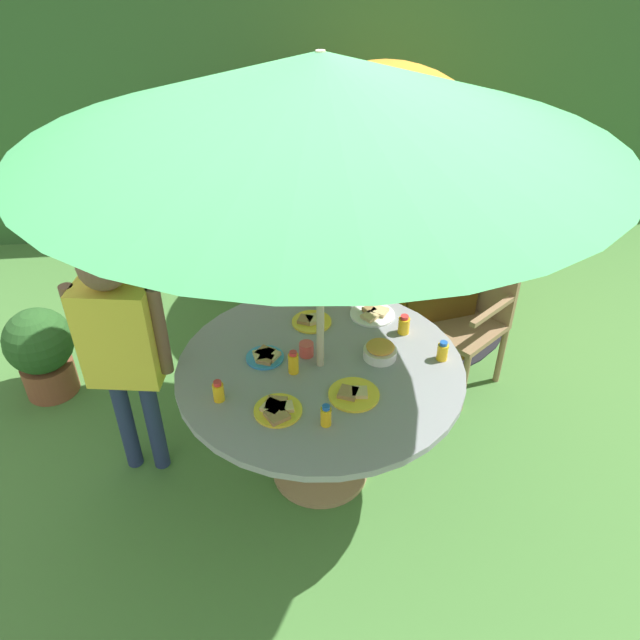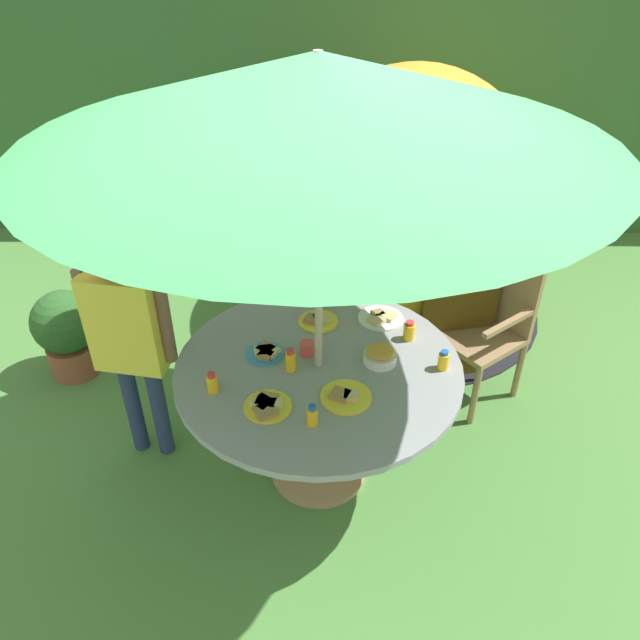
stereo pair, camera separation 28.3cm
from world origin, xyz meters
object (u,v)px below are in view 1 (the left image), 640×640
Objects in this scene: wooden_chair at (467,301)px; juice_bottle_spot_a at (218,391)px; juice_bottle_mid_left at (326,416)px; child_in_yellow_shirt at (120,335)px; plate_far_right at (373,314)px; plate_far_left at (265,356)px; plate_near_left at (354,394)px; potted_plant at (41,350)px; plate_back_edge at (277,409)px; juice_bottle_center_back at (443,351)px; juice_bottle_front_edge at (313,296)px; juice_bottle_mid_right at (404,325)px; cup_near at (306,349)px; dome_tent at (383,196)px; juice_bottle_near_right at (293,363)px; child_in_white_shirt at (359,266)px; snack_bowl at (380,351)px; patio_umbrella at (320,98)px; garden_table at (320,387)px; plate_center_front at (311,321)px.

juice_bottle_spot_a is (-1.47, -0.97, 0.25)m from wooden_chair.
wooden_chair reaches higher than juice_bottle_mid_left.
plate_far_right is at bearing 19.76° from child_in_yellow_shirt.
plate_far_left is 0.80× the size of plate_near_left.
plate_back_edge is at bearing -39.31° from potted_plant.
plate_far_left is 1.79× the size of juice_bottle_center_back.
plate_far_left is 0.35m from juice_bottle_spot_a.
wooden_chair reaches higher than juice_bottle_front_edge.
plate_near_left is at bearing -82.05° from juice_bottle_front_edge.
juice_bottle_mid_right is at bearing 11.29° from plate_far_left.
child_in_yellow_shirt reaches higher than cup_near.
wooden_chair is 9.47× the size of juice_bottle_spot_a.
juice_bottle_mid_left is (-0.14, -0.17, 0.04)m from plate_near_left.
dome_tent is 19.97× the size of juice_bottle_near_right.
wooden_chair is 1.68× the size of potted_plant.
dome_tent reaches higher than juice_bottle_spot_a.
child_in_white_shirt is 1.05m from juice_bottle_center_back.
juice_bottle_spot_a is (-1.07, -0.18, 0.00)m from juice_bottle_center_back.
wooden_chair is 0.72× the size of child_in_yellow_shirt.
child_in_white_shirt is at bearing 66.32° from plate_back_edge.
juice_bottle_spot_a is (-0.46, 0.20, 0.00)m from juice_bottle_mid_left.
plate_near_left is (-0.17, -0.26, -0.03)m from snack_bowl.
plate_far_left is at bearing 164.24° from patio_umbrella.
juice_bottle_front_edge is (-0.33, -0.46, 0.09)m from child_in_white_shirt.
child_in_white_shirt reaches higher than garden_table.
garden_table is 1.00× the size of child_in_yellow_shirt.
child_in_white_shirt reaches higher than plate_back_edge.
plate_back_edge is (-0.22, -0.31, -1.23)m from patio_umbrella.
plate_far_right is at bearing 72.28° from plate_near_left.
dome_tent is at bearing 69.58° from garden_table.
child_in_white_shirt is 10.52× the size of juice_bottle_spot_a.
patio_umbrella reaches higher than juice_bottle_mid_right.
child_in_yellow_shirt is at bearing 173.40° from juice_bottle_center_back.
juice_bottle_mid_left is at bearing -119.02° from dome_tent.
potted_plant is 1.81m from juice_bottle_near_right.
juice_bottle_mid_left is at bearing -24.00° from juice_bottle_spot_a.
child_in_yellow_shirt is 12.45× the size of juice_bottle_front_edge.
dome_tent is (0.63, 1.68, -1.12)m from patio_umbrella.
child_in_white_shirt reaches higher than juice_bottle_front_edge.
potted_plant is at bearing 144.25° from child_in_yellow_shirt.
plate_back_edge is 0.35m from plate_near_left.
plate_near_left is 0.33m from juice_bottle_near_right.
child_in_white_shirt is 6.02× the size of plate_far_left.
plate_center_front is at bearing 50.08° from juice_bottle_spot_a.
patio_umbrella is at bearing 87.26° from juice_bottle_mid_left.
dome_tent is 1.88m from juice_bottle_near_right.
plate_back_edge is 0.85m from juice_bottle_mid_right.
dome_tent reaches higher than plate_center_front.
child_in_white_shirt is 1.45m from juice_bottle_mid_left.
plate_far_right is 2.33× the size of juice_bottle_center_back.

